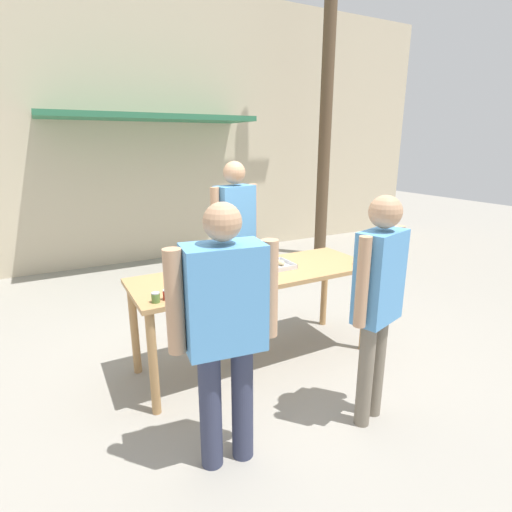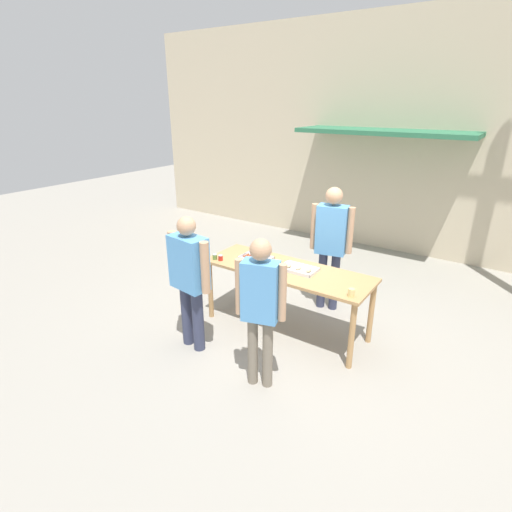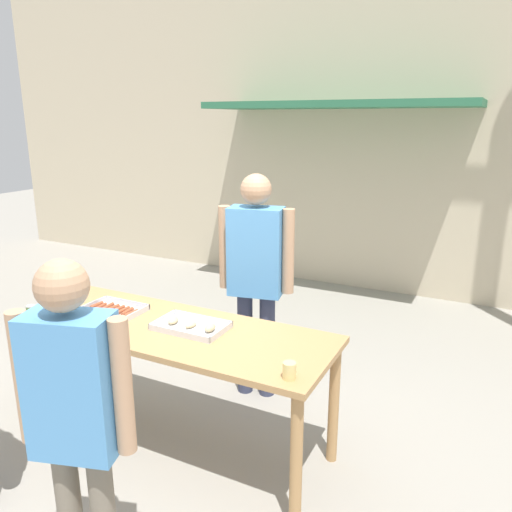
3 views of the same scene
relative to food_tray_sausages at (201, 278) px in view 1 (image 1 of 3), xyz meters
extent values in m
plane|color=gray|center=(0.52, -0.04, -0.91)|extent=(24.00, 24.00, 0.00)
cube|color=beige|center=(0.52, 3.96, 1.34)|extent=(12.00, 0.12, 4.50)
cube|color=#2D704C|center=(0.52, 3.41, 1.49)|extent=(3.20, 1.00, 0.08)
cube|color=tan|center=(0.52, -0.04, -0.03)|extent=(2.24, 0.79, 0.04)
cylinder|color=tan|center=(-0.54, -0.36, -0.48)|extent=(0.07, 0.07, 0.86)
cylinder|color=tan|center=(1.57, -0.36, -0.48)|extent=(0.07, 0.07, 0.86)
cylinder|color=tan|center=(-0.54, 0.29, -0.48)|extent=(0.07, 0.07, 0.86)
cylinder|color=tan|center=(1.57, 0.29, -0.48)|extent=(0.07, 0.07, 0.86)
cube|color=silver|center=(0.00, 0.00, -0.01)|extent=(0.42, 0.29, 0.01)
cube|color=silver|center=(0.00, -0.14, 0.01)|extent=(0.42, 0.01, 0.03)
cube|color=silver|center=(0.00, 0.14, 0.01)|extent=(0.42, 0.01, 0.03)
cube|color=silver|center=(-0.21, 0.00, 0.01)|extent=(0.01, 0.29, 0.03)
cube|color=silver|center=(0.20, 0.00, 0.01)|extent=(0.01, 0.29, 0.03)
cylinder|color=#A34C2D|center=(-0.17, 0.01, 0.01)|extent=(0.03, 0.11, 0.03)
cylinder|color=#A34C2D|center=(-0.12, -0.01, 0.01)|extent=(0.04, 0.13, 0.02)
cylinder|color=#A34C2D|center=(-0.07, 0.00, 0.01)|extent=(0.04, 0.15, 0.03)
cylinder|color=#A34C2D|center=(-0.03, 0.01, 0.01)|extent=(0.04, 0.14, 0.03)
cylinder|color=#A34C2D|center=(0.02, 0.00, 0.01)|extent=(0.04, 0.15, 0.03)
cylinder|color=#A34C2D|center=(0.07, 0.00, 0.01)|extent=(0.03, 0.15, 0.03)
cylinder|color=#A34C2D|center=(0.12, 0.01, 0.01)|extent=(0.04, 0.12, 0.03)
cylinder|color=#A34C2D|center=(0.17, -0.01, 0.01)|extent=(0.04, 0.13, 0.03)
cube|color=silver|center=(0.66, 0.00, -0.01)|extent=(0.48, 0.30, 0.01)
cube|color=silver|center=(0.66, -0.14, 0.01)|extent=(0.48, 0.01, 0.03)
cube|color=silver|center=(0.66, 0.14, 0.01)|extent=(0.48, 0.01, 0.03)
cube|color=silver|center=(0.43, 0.00, 0.01)|extent=(0.01, 0.30, 0.03)
cube|color=silver|center=(0.90, 0.00, 0.01)|extent=(0.01, 0.30, 0.03)
ellipsoid|color=#D6B77F|center=(0.52, 0.00, 0.01)|extent=(0.07, 0.11, 0.04)
ellipsoid|color=#D6B77F|center=(0.66, 0.00, 0.01)|extent=(0.06, 0.10, 0.03)
ellipsoid|color=#D6B77F|center=(0.81, 0.01, 0.02)|extent=(0.07, 0.11, 0.05)
cylinder|color=#567A38|center=(-0.47, -0.32, 0.02)|extent=(0.06, 0.06, 0.07)
cylinder|color=#B2B2B7|center=(-0.47, -0.32, 0.06)|extent=(0.06, 0.06, 0.01)
cylinder|color=#B22319|center=(-0.38, -0.30, 0.02)|extent=(0.06, 0.06, 0.07)
cylinder|color=#B2B2B7|center=(-0.38, -0.30, 0.06)|extent=(0.06, 0.06, 0.01)
cylinder|color=#DBC67A|center=(1.50, -0.31, 0.03)|extent=(0.07, 0.07, 0.09)
cylinder|color=#333851|center=(0.63, 0.82, -0.47)|extent=(0.13, 0.13, 0.89)
cylinder|color=#333851|center=(0.82, 0.86, -0.47)|extent=(0.13, 0.13, 0.89)
cube|color=#5193D1|center=(0.72, 0.84, 0.32)|extent=(0.46, 0.31, 0.70)
sphere|color=tan|center=(0.72, 0.84, 0.81)|extent=(0.24, 0.24, 0.24)
cylinder|color=tan|center=(0.47, 0.79, 0.34)|extent=(0.09, 0.09, 0.67)
cylinder|color=tan|center=(0.98, 0.89, 0.34)|extent=(0.09, 0.09, 0.67)
cylinder|color=#333851|center=(-0.14, -1.07, -0.50)|extent=(0.14, 0.14, 0.83)
cylinder|color=#333851|center=(-0.35, -1.04, -0.50)|extent=(0.14, 0.14, 0.83)
cube|color=#5193D1|center=(-0.25, -1.06, 0.24)|extent=(0.50, 0.32, 0.65)
sphere|color=tan|center=(-0.25, -1.06, 0.70)|extent=(0.22, 0.22, 0.22)
cylinder|color=tan|center=(0.04, -1.09, 0.26)|extent=(0.11, 0.11, 0.62)
cylinder|color=tan|center=(-0.53, -1.02, 0.26)|extent=(0.11, 0.11, 0.62)
cylinder|color=#756B5B|center=(0.94, -1.17, -0.50)|extent=(0.11, 0.11, 0.82)
cylinder|color=#756B5B|center=(0.78, -1.21, -0.50)|extent=(0.11, 0.11, 0.82)
cube|color=#5193D1|center=(0.86, -1.19, 0.23)|extent=(0.42, 0.31, 0.65)
sphere|color=tan|center=(0.86, -1.19, 0.68)|extent=(0.22, 0.22, 0.22)
cylinder|color=tan|center=(1.08, -1.12, 0.25)|extent=(0.08, 0.08, 0.62)
cylinder|color=tan|center=(0.65, -1.26, 0.25)|extent=(0.08, 0.08, 0.62)
cylinder|color=brown|center=(3.37, 2.73, 2.32)|extent=(0.21, 0.21, 6.47)
camera|label=1|loc=(-1.12, -3.08, 1.12)|focal=28.00mm
camera|label=2|loc=(2.87, -4.21, 2.05)|focal=28.00mm
camera|label=3|loc=(2.42, -2.54, 1.33)|focal=35.00mm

